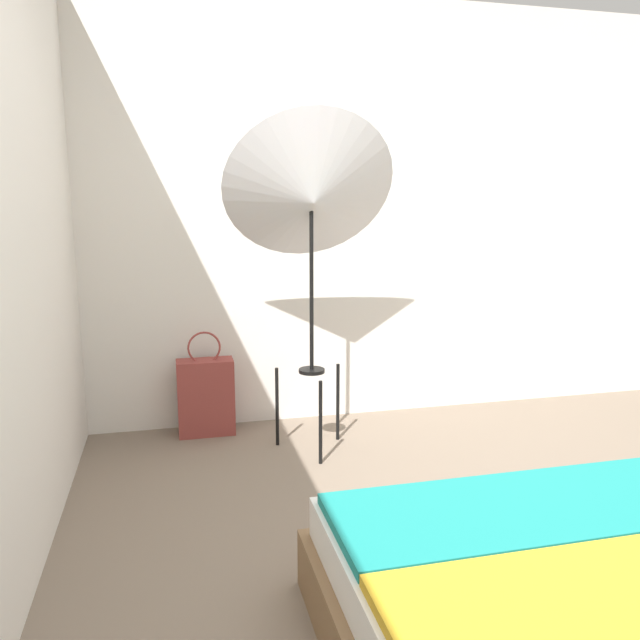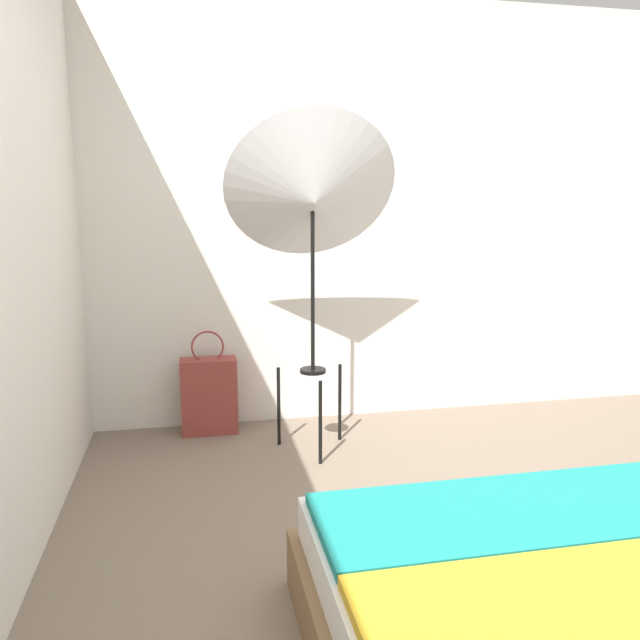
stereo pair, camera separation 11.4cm
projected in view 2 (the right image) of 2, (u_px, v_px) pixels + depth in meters
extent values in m
plane|color=#756656|center=(502.00, 622.00, 2.09)|extent=(14.00, 14.00, 0.00)
cube|color=silver|center=(349.00, 215.00, 3.91)|extent=(8.00, 0.05, 2.60)
cube|color=silver|center=(23.00, 223.00, 2.49)|extent=(0.05, 8.00, 2.60)
cube|color=#197F7A|center=(566.00, 507.00, 2.10)|extent=(1.70, 0.48, 0.04)
cylinder|color=black|center=(320.00, 423.00, 3.31)|extent=(0.02, 0.02, 0.46)
cylinder|color=black|center=(279.00, 406.00, 3.58)|extent=(0.02, 0.02, 0.46)
cylinder|color=black|center=(340.00, 402.00, 3.65)|extent=(0.02, 0.02, 0.46)
cylinder|color=black|center=(313.00, 371.00, 3.47)|extent=(0.15, 0.15, 0.02)
cylinder|color=black|center=(313.00, 285.00, 3.38)|extent=(0.02, 0.02, 0.96)
cone|color=silver|center=(312.00, 195.00, 3.29)|extent=(0.93, 0.66, 0.85)
cube|color=brown|center=(209.00, 396.00, 3.77)|extent=(0.33, 0.15, 0.46)
torus|color=brown|center=(207.00, 347.00, 3.71)|extent=(0.20, 0.01, 0.20)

